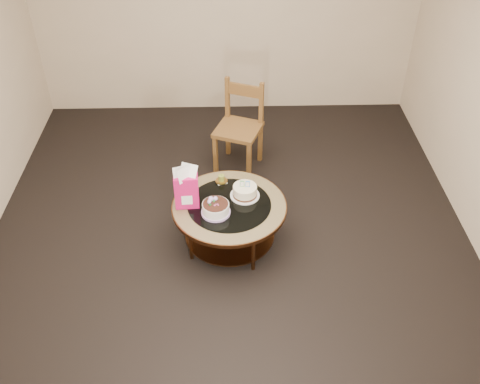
{
  "coord_description": "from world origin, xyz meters",
  "views": [
    {
      "loc": [
        -0.0,
        -3.58,
        3.51
      ],
      "look_at": [
        0.1,
        0.02,
        0.58
      ],
      "focal_mm": 40.0,
      "sensor_mm": 36.0,
      "label": 1
    }
  ],
  "objects_px": {
    "coffee_table": "(229,211)",
    "cream_cake": "(245,191)",
    "dining_chair": "(239,127)",
    "decorated_cake": "(216,209)",
    "gift_bag": "(186,187)"
  },
  "relations": [
    {
      "from": "decorated_cake",
      "to": "cream_cake",
      "type": "distance_m",
      "value": 0.34
    },
    {
      "from": "gift_bag",
      "to": "coffee_table",
      "type": "bearing_deg",
      "value": -2.9
    },
    {
      "from": "coffee_table",
      "to": "gift_bag",
      "type": "distance_m",
      "value": 0.46
    },
    {
      "from": "decorated_cake",
      "to": "gift_bag",
      "type": "distance_m",
      "value": 0.31
    },
    {
      "from": "cream_cake",
      "to": "gift_bag",
      "type": "height_order",
      "value": "gift_bag"
    },
    {
      "from": "coffee_table",
      "to": "cream_cake",
      "type": "relative_size",
      "value": 3.85
    },
    {
      "from": "decorated_cake",
      "to": "gift_bag",
      "type": "height_order",
      "value": "gift_bag"
    },
    {
      "from": "coffee_table",
      "to": "gift_bag",
      "type": "bearing_deg",
      "value": -179.81
    },
    {
      "from": "cream_cake",
      "to": "gift_bag",
      "type": "bearing_deg",
      "value": -160.84
    },
    {
      "from": "cream_cake",
      "to": "dining_chair",
      "type": "bearing_deg",
      "value": 97.49
    },
    {
      "from": "decorated_cake",
      "to": "cream_cake",
      "type": "bearing_deg",
      "value": 41.02
    },
    {
      "from": "coffee_table",
      "to": "cream_cake",
      "type": "bearing_deg",
      "value": 38.57
    },
    {
      "from": "coffee_table",
      "to": "dining_chair",
      "type": "distance_m",
      "value": 1.24
    },
    {
      "from": "dining_chair",
      "to": "decorated_cake",
      "type": "bearing_deg",
      "value": -78.75
    },
    {
      "from": "cream_cake",
      "to": "gift_bag",
      "type": "distance_m",
      "value": 0.54
    }
  ]
}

